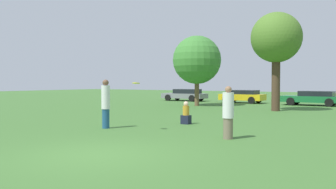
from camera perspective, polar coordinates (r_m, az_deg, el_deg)
The scene contains 10 objects.
ground_plane at distance 9.54m, azimuth -11.18°, elevation -9.31°, with size 120.00×120.00×0.00m, color #3D6B2D.
person_thrower at distance 14.65m, azimuth -9.83°, elevation -1.40°, with size 0.34×0.34×1.96m.
person_catcher at distance 11.90m, azimuth 9.50°, elevation -2.85°, with size 0.37×0.37×1.73m.
frisbee at distance 13.58m, azimuth -5.08°, elevation 1.80°, with size 0.28×0.28×0.06m.
bystander_sitting at distance 15.95m, azimuth 2.86°, elevation -3.19°, with size 0.38×0.32×1.00m.
tree_0 at distance 28.09m, azimuth 4.59°, elevation 5.46°, with size 3.74×3.74×5.44m.
tree_1 at distance 24.17m, azimuth 16.76°, elevation 8.44°, with size 3.20×3.20×6.29m.
parked_car_grey at distance 35.22m, azimuth 2.73°, elevation -0.01°, with size 4.37×1.91×1.15m.
parked_car_yellow at distance 32.40m, azimuth 11.76°, elevation -0.24°, with size 3.82×1.90×1.14m.
parked_car_green at distance 30.58m, azimuth 21.99°, elevation -0.47°, with size 4.57×2.01×1.14m.
Camera 1 is at (6.61, -6.62, 1.87)m, focal length 38.52 mm.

